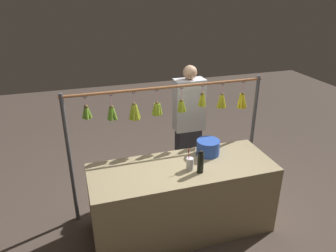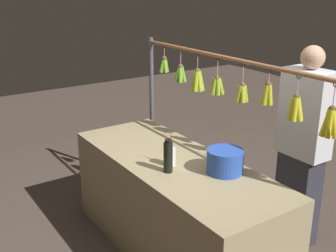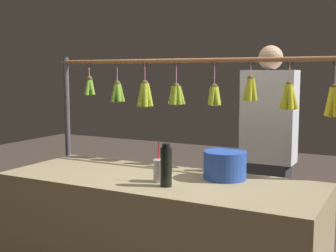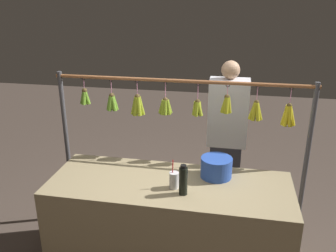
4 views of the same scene
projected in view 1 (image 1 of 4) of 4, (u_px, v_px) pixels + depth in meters
ground_plane at (181, 227)px, 3.82m from camera, size 12.00×12.00×0.00m
market_counter at (182, 198)px, 3.65m from camera, size 2.02×0.76×0.83m
display_rack at (170, 118)px, 3.79m from camera, size 2.37×0.13×1.61m
water_bottle at (201, 162)px, 3.33m from camera, size 0.07×0.07×0.25m
blue_bucket at (208, 147)px, 3.70m from camera, size 0.27×0.27×0.17m
drink_cup at (190, 164)px, 3.40m from camera, size 0.08×0.08×0.24m
vendor_person at (188, 127)px, 4.44m from camera, size 0.40×0.22×1.69m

